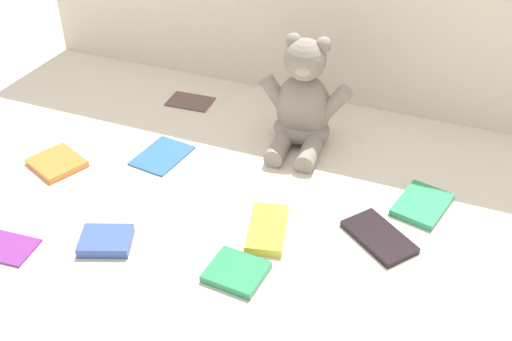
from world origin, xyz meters
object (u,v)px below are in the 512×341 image
object	(u,v)px
book_case_2	(422,205)
book_case_7	(57,163)
teddy_bear	(304,105)
book_case_8	(163,154)
book_case_4	(267,229)
book_case_0	(379,237)
book_case_1	(190,101)
book_case_6	(8,247)
book_case_5	(106,241)
book_case_3	(236,272)

from	to	relation	value
book_case_2	book_case_7	world-z (taller)	same
teddy_bear	book_case_8	distance (m)	0.33
book_case_4	book_case_0	bearing A→B (deg)	-177.36
teddy_bear	book_case_1	size ratio (longest dim) A/B	2.30
book_case_8	book_case_2	bearing A→B (deg)	10.74
book_case_6	book_case_8	distance (m)	0.39
teddy_bear	book_case_8	bearing A→B (deg)	-151.06
book_case_2	book_case_5	xyz separation A→B (m)	(-0.52, -0.33, 0.00)
book_case_0	book_case_4	distance (m)	0.21
book_case_1	book_case_4	size ratio (longest dim) A/B	0.83
book_case_3	book_case_8	world-z (taller)	book_case_3
book_case_2	book_case_7	bearing A→B (deg)	24.16
book_case_5	book_case_8	world-z (taller)	book_case_5
book_case_1	book_case_8	distance (m)	0.24
book_case_6	book_case_8	world-z (taller)	same
teddy_bear	book_case_8	world-z (taller)	teddy_bear
book_case_4	book_case_8	bearing A→B (deg)	-40.07
book_case_6	book_case_5	bearing A→B (deg)	110.93
book_case_5	book_case_7	world-z (taller)	book_case_5
book_case_2	book_case_3	bearing A→B (deg)	62.05
teddy_bear	book_case_2	size ratio (longest dim) A/B	2.10
book_case_6	book_case_0	bearing A→B (deg)	109.45
book_case_5	book_case_8	size ratio (longest dim) A/B	0.72
teddy_bear	book_case_8	size ratio (longest dim) A/B	1.98
book_case_7	book_case_8	size ratio (longest dim) A/B	0.83
book_case_7	book_case_3	bearing A→B (deg)	95.59
book_case_4	book_case_8	world-z (taller)	book_case_4
book_case_7	book_case_6	bearing A→B (deg)	40.70
book_case_3	teddy_bear	bearing A→B (deg)	8.13
book_case_1	book_case_4	world-z (taller)	book_case_4
book_case_4	teddy_bear	bearing A→B (deg)	-96.90
book_case_4	book_case_1	bearing A→B (deg)	-61.09
book_case_6	book_case_7	size ratio (longest dim) A/B	0.91
teddy_bear	book_case_6	size ratio (longest dim) A/B	2.62
book_case_5	book_case_8	bearing A→B (deg)	167.29
book_case_0	book_case_6	size ratio (longest dim) A/B	1.41
teddy_bear	book_case_1	xyz separation A→B (m)	(-0.32, 0.06, -0.09)
book_case_3	book_case_1	bearing A→B (deg)	38.59
teddy_bear	book_case_0	xyz separation A→B (m)	(0.24, -0.27, -0.09)
teddy_bear	book_case_5	bearing A→B (deg)	-119.67
book_case_8	book_case_3	bearing A→B (deg)	-35.46
book_case_6	book_case_8	size ratio (longest dim) A/B	0.76
book_case_2	book_case_4	world-z (taller)	book_case_4
book_case_3	book_case_4	bearing A→B (deg)	-0.21
book_case_1	book_case_8	size ratio (longest dim) A/B	0.86
book_case_2	book_case_4	bearing A→B (deg)	48.56
book_case_1	book_case_4	bearing A→B (deg)	39.41
book_case_0	book_case_5	bearing A→B (deg)	150.38
teddy_bear	book_case_5	xyz separation A→B (m)	(-0.22, -0.47, -0.08)
book_case_5	book_case_6	world-z (taller)	book_case_5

